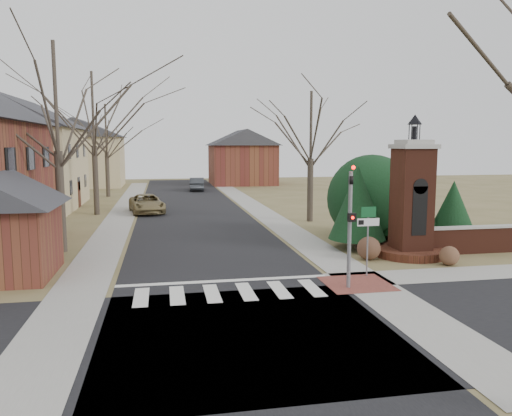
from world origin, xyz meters
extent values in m
plane|color=brown|center=(0.00, 0.00, 0.00)|extent=(120.00, 120.00, 0.00)
cube|color=black|center=(0.00, 22.00, 0.01)|extent=(8.00, 70.00, 0.01)
cube|color=black|center=(0.00, -3.00, 0.01)|extent=(120.00, 8.00, 0.01)
cube|color=silver|center=(0.00, 0.80, 0.01)|extent=(8.00, 2.20, 0.02)
cube|color=silver|center=(0.00, 2.30, 0.01)|extent=(8.00, 0.35, 0.02)
cube|color=gray|center=(5.20, 22.00, 0.01)|extent=(2.00, 60.00, 0.02)
cube|color=gray|center=(-5.20, 22.00, 0.01)|extent=(2.00, 60.00, 0.02)
cube|color=brown|center=(4.80, 1.00, 0.01)|extent=(2.40, 2.40, 0.02)
cylinder|color=slate|center=(4.30, 0.60, 2.10)|extent=(0.14, 0.14, 4.20)
imported|color=black|center=(4.30, 0.60, 4.05)|extent=(0.15, 0.18, 0.90)
sphere|color=#FF0C05|center=(4.30, 0.38, 4.35)|extent=(0.14, 0.14, 0.14)
cube|color=black|center=(4.30, 0.42, 2.60)|extent=(0.28, 0.16, 0.30)
sphere|color=#FF0C05|center=(4.30, 0.33, 2.60)|extent=(0.11, 0.11, 0.11)
cylinder|color=slate|center=(5.60, 2.00, 1.30)|extent=(0.06, 0.06, 2.60)
cube|color=silver|center=(5.60, 1.98, 2.15)|extent=(0.90, 0.03, 0.30)
cube|color=black|center=(5.30, 1.97, 2.15)|extent=(0.22, 0.02, 0.18)
cube|color=#104E25|center=(5.60, 1.98, 2.55)|extent=(0.60, 0.03, 0.40)
cylinder|color=#512417|center=(9.00, 5.00, 0.18)|extent=(3.20, 3.20, 0.36)
cube|color=#512417|center=(9.00, 5.00, 2.50)|extent=(1.50, 1.50, 5.00)
cube|color=black|center=(9.00, 4.28, 2.20)|extent=(0.70, 0.10, 2.20)
cube|color=gray|center=(9.00, 5.00, 5.05)|extent=(1.70, 1.70, 0.20)
cube|color=gray|center=(9.00, 5.00, 5.25)|extent=(1.30, 1.30, 0.20)
cylinder|color=black|center=(9.00, 5.00, 5.65)|extent=(0.20, 0.20, 0.60)
cone|color=black|center=(9.00, 5.00, 6.25)|extent=(0.64, 0.64, 0.45)
cube|color=#512417|center=(13.50, 5.00, 0.60)|extent=(7.50, 0.40, 1.20)
cube|color=gray|center=(13.50, 5.00, 1.25)|extent=(7.50, 0.50, 0.10)
cube|color=#CAB687|center=(-13.50, 27.00, 3.20)|extent=(9.00, 12.00, 6.40)
cube|color=#CAB687|center=(-12.00, 48.00, 3.00)|extent=(10.00, 8.00, 6.00)
cube|color=#CAB687|center=(-14.80, 46.40, 6.99)|extent=(0.75, 0.75, 3.08)
cube|color=brown|center=(8.00, 48.00, 2.50)|extent=(8.00, 8.00, 5.00)
cube|color=brown|center=(5.76, 46.40, 5.90)|extent=(0.75, 0.75, 2.80)
cylinder|color=#473D33|center=(7.20, 7.00, 0.25)|extent=(0.20, 0.20, 0.50)
cone|color=black|center=(7.20, 7.00, 2.30)|extent=(2.80, 2.80, 3.60)
cylinder|color=#473D33|center=(10.50, 8.20, 0.25)|extent=(0.20, 0.20, 0.50)
cone|color=black|center=(10.50, 8.20, 2.60)|extent=(3.40, 3.40, 4.20)
cylinder|color=#473D33|center=(12.50, 7.20, 0.25)|extent=(0.20, 0.20, 0.50)
cone|color=black|center=(12.50, 7.20, 1.90)|extent=(2.40, 2.40, 2.80)
sphere|color=black|center=(9.00, 9.50, 2.40)|extent=(4.80, 4.80, 4.80)
cylinder|color=#473D33|center=(-7.00, 9.00, 2.42)|extent=(0.40, 0.40, 4.83)
cylinder|color=#473D33|center=(-7.00, 22.00, 2.52)|extent=(0.40, 0.40, 5.04)
cylinder|color=#473D33|center=(-7.50, 35.00, 2.21)|extent=(0.40, 0.40, 4.41)
cylinder|color=#473D33|center=(7.50, 16.00, 2.10)|extent=(0.40, 0.40, 4.20)
imported|color=olive|center=(-3.40, 22.25, 0.70)|extent=(3.02, 5.30, 1.39)
imported|color=#383C41|center=(1.60, 39.93, 0.73)|extent=(1.87, 4.53, 1.46)
sphere|color=brown|center=(6.80, 4.60, 0.53)|extent=(1.05, 1.05, 1.05)
sphere|color=brown|center=(9.77, 3.00, 0.42)|extent=(0.83, 0.83, 0.83)
camera|label=1|loc=(-2.21, -15.95, 5.15)|focal=35.00mm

